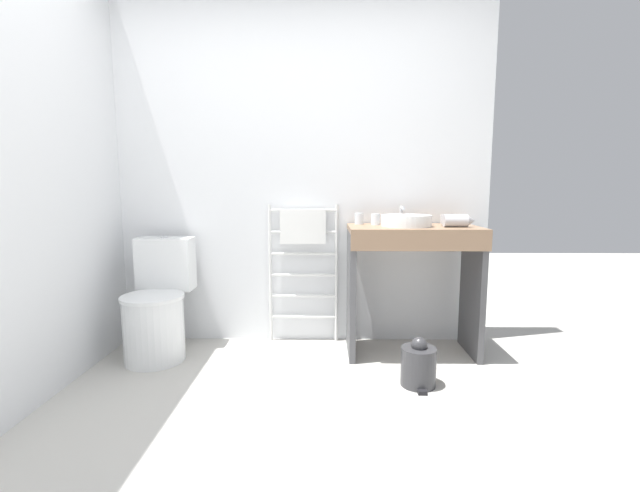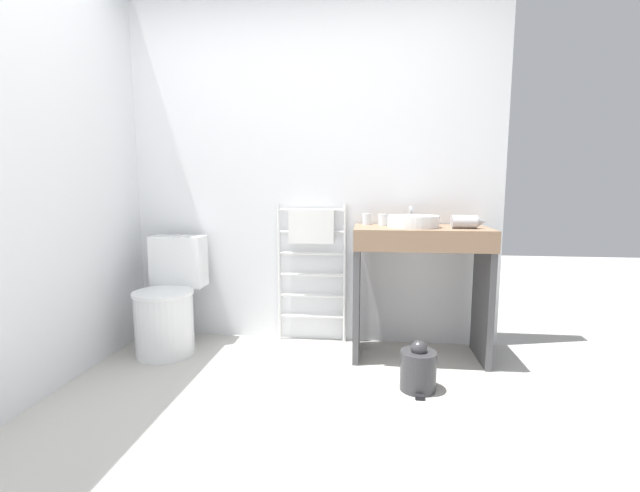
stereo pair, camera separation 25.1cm
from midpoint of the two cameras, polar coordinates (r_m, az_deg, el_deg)
name	(u,v)px [view 1 (the left image)]	position (r m, az deg, el deg)	size (l,w,h in m)	color
ground_plane	(271,478)	(1.96, -10.77, -28.25)	(12.00, 12.00, 0.00)	#B2AFA8
wall_back	(296,165)	(3.22, -5.47, 10.68)	(2.82, 0.12, 2.63)	silver
wall_side	(38,157)	(2.90, -35.65, 9.63)	(0.12, 2.34, 2.63)	silver
toilet	(157,309)	(3.17, -23.05, -7.80)	(0.40, 0.56, 0.81)	white
towel_radiator	(303,245)	(3.13, -4.57, 0.06)	(0.52, 0.06, 1.03)	silver
vanity_counter	(413,270)	(2.96, 9.89, -3.19)	(0.88, 0.50, 0.89)	#84664C
sink_basin	(406,220)	(2.90, 9.02, 3.40)	(0.34, 0.34, 0.08)	white
faucet	(402,212)	(3.08, 8.55, 4.44)	(0.02, 0.10, 0.13)	silver
cup_near_wall	(359,219)	(3.03, 2.87, 3.66)	(0.06, 0.06, 0.08)	silver
cup_near_edge	(375,219)	(2.98, 5.02, 3.54)	(0.06, 0.06, 0.08)	silver
hair_dryer	(456,220)	(2.93, 15.39, 3.29)	(0.21, 0.19, 0.08)	#B7B7BC
trash_bin	(418,365)	(2.62, 10.24, -15.39)	(0.20, 0.24, 0.29)	#333335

